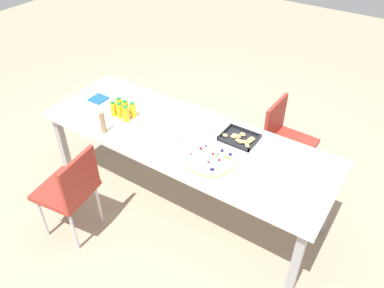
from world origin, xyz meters
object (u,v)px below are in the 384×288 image
at_px(juice_bottle_4, 126,108).
at_px(fruit_pizza, 211,160).
at_px(cardboard_tube, 103,123).
at_px(party_table, 184,141).
at_px(juice_bottle_2, 126,114).
at_px(juice_bottle_1, 120,111).
at_px(chair_far_right, 285,137).
at_px(napkin_stack, 99,99).
at_px(juice_bottle_3, 119,105).
at_px(chair_near_left, 71,188).
at_px(juice_bottle_5, 133,110).
at_px(juice_bottle_0, 113,109).
at_px(snack_tray, 240,138).
at_px(plate_stack, 170,137).

relative_size(juice_bottle_4, fruit_pizza, 0.38).
bearing_deg(fruit_pizza, cardboard_tube, -169.49).
xyz_separation_m(party_table, juice_bottle_4, (-0.60, -0.02, 0.12)).
bearing_deg(juice_bottle_2, fruit_pizza, -3.86).
height_order(juice_bottle_1, juice_bottle_4, juice_bottle_1).
height_order(chair_far_right, juice_bottle_4, juice_bottle_4).
bearing_deg(juice_bottle_2, party_table, 10.27).
distance_m(juice_bottle_1, napkin_stack, 0.39).
xyz_separation_m(juice_bottle_2, juice_bottle_3, (-0.14, 0.07, -0.00)).
distance_m(chair_near_left, juice_bottle_5, 0.82).
height_order(party_table, juice_bottle_0, juice_bottle_0).
xyz_separation_m(juice_bottle_3, fruit_pizza, (1.02, -0.13, -0.05)).
xyz_separation_m(party_table, snack_tray, (0.41, 0.20, 0.07)).
bearing_deg(juice_bottle_3, juice_bottle_2, -28.12).
height_order(juice_bottle_3, cardboard_tube, cardboard_tube).
xyz_separation_m(party_table, chair_far_right, (0.59, 0.75, -0.18)).
height_order(juice_bottle_1, napkin_stack, juice_bottle_1).
bearing_deg(juice_bottle_5, chair_far_right, 34.66).
bearing_deg(party_table, juice_bottle_0, -171.89).
xyz_separation_m(juice_bottle_1, juice_bottle_4, (0.01, 0.07, -0.00)).
xyz_separation_m(plate_stack, cardboard_tube, (-0.50, -0.22, 0.08)).
bearing_deg(juice_bottle_4, chair_near_left, -84.73).
bearing_deg(fruit_pizza, juice_bottle_0, 176.64).
bearing_deg(napkin_stack, juice_bottle_3, -7.98).
height_order(juice_bottle_2, juice_bottle_4, juice_bottle_2).
relative_size(chair_near_left, snack_tray, 2.92).
height_order(juice_bottle_2, juice_bottle_3, juice_bottle_2).
distance_m(chair_far_right, snack_tray, 0.64).
distance_m(juice_bottle_4, plate_stack, 0.54).
height_order(juice_bottle_3, napkin_stack, juice_bottle_3).
relative_size(napkin_stack, cardboard_tube, 0.78).
xyz_separation_m(juice_bottle_3, juice_bottle_5, (0.15, 0.00, 0.00)).
relative_size(juice_bottle_1, fruit_pizza, 0.40).
distance_m(juice_bottle_1, fruit_pizza, 0.96).
relative_size(juice_bottle_0, juice_bottle_1, 0.95).
distance_m(napkin_stack, cardboard_tube, 0.54).
height_order(party_table, fruit_pizza, fruit_pizza).
height_order(juice_bottle_3, fruit_pizza, juice_bottle_3).
bearing_deg(plate_stack, fruit_pizza, -7.35).
xyz_separation_m(napkin_stack, cardboard_tube, (0.41, -0.35, 0.09)).
xyz_separation_m(chair_far_right, napkin_stack, (-1.56, -0.73, 0.25)).
xyz_separation_m(chair_near_left, snack_tray, (0.93, 0.98, 0.25)).
xyz_separation_m(juice_bottle_5, cardboard_tube, (-0.05, -0.31, 0.03)).
xyz_separation_m(juice_bottle_4, fruit_pizza, (0.95, -0.13, -0.05)).
bearing_deg(juice_bottle_0, juice_bottle_2, -0.20).
height_order(chair_near_left, juice_bottle_4, juice_bottle_4).
xyz_separation_m(juice_bottle_0, juice_bottle_1, (0.07, 0.01, 0.00)).
relative_size(juice_bottle_4, cardboard_tube, 0.72).
height_order(party_table, juice_bottle_2, juice_bottle_2).
bearing_deg(juice_bottle_1, chair_near_left, -83.61).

